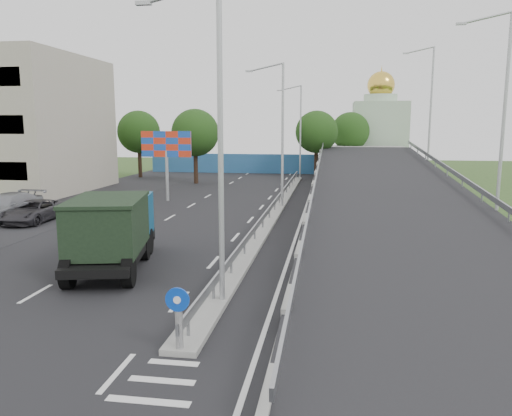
% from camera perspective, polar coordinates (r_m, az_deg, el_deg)
% --- Properties ---
extents(ground, '(160.00, 160.00, 0.00)m').
position_cam_1_polar(ground, '(11.94, -12.05, -20.69)').
color(ground, '#2D4C1E').
rests_on(ground, ground).
extents(road_surface, '(26.00, 90.00, 0.04)m').
position_cam_1_polar(road_surface, '(30.97, -4.22, -1.66)').
color(road_surface, black).
rests_on(road_surface, ground).
extents(parking_strip, '(8.00, 90.00, 0.05)m').
position_cam_1_polar(parking_strip, '(36.13, -24.76, -0.92)').
color(parking_strip, black).
rests_on(parking_strip, ground).
extents(median, '(1.00, 44.00, 0.20)m').
position_cam_1_polar(median, '(34.34, 2.15, -0.38)').
color(median, gray).
rests_on(median, ground).
extents(overpass_ramp, '(10.00, 50.00, 3.50)m').
position_cam_1_polar(overpass_ramp, '(34.08, 14.81, 2.05)').
color(overpass_ramp, gray).
rests_on(overpass_ramp, ground).
extents(median_guardrail, '(0.09, 44.00, 0.71)m').
position_cam_1_polar(median_guardrail, '(34.23, 2.16, 0.69)').
color(median_guardrail, gray).
rests_on(median_guardrail, median).
extents(sign_bollard, '(0.64, 0.23, 1.67)m').
position_cam_1_polar(sign_bollard, '(13.34, -8.84, -12.32)').
color(sign_bollard, black).
rests_on(sign_bollard, median).
extents(lamp_post_near, '(2.74, 0.18, 10.08)m').
position_cam_1_polar(lamp_post_near, '(16.05, -4.76, 8.90)').
color(lamp_post_near, '#B2B5B7').
rests_on(lamp_post_near, median).
extents(lamp_post_mid, '(2.74, 0.18, 10.08)m').
position_cam_1_polar(lamp_post_mid, '(35.81, 2.76, 9.20)').
color(lamp_post_mid, '#B2B5B7').
rests_on(lamp_post_mid, median).
extents(lamp_post_far, '(2.74, 0.18, 10.08)m').
position_cam_1_polar(lamp_post_far, '(55.74, 4.92, 9.26)').
color(lamp_post_far, '#B2B5B7').
rests_on(lamp_post_far, median).
extents(blue_wall, '(30.00, 0.50, 2.40)m').
position_cam_1_polar(blue_wall, '(62.29, 1.44, 5.07)').
color(blue_wall, '#2A669A').
rests_on(blue_wall, ground).
extents(church, '(7.00, 7.00, 13.80)m').
position_cam_1_polar(church, '(69.89, 13.90, 8.64)').
color(church, '#B2CCAD').
rests_on(church, ground).
extents(billboard, '(4.00, 0.24, 5.50)m').
position_cam_1_polar(billboard, '(39.78, -10.21, 6.75)').
color(billboard, '#B2B5B7').
rests_on(billboard, ground).
extents(tree_left_mid, '(4.80, 4.80, 7.60)m').
position_cam_1_polar(tree_left_mid, '(51.51, -6.97, 8.51)').
color(tree_left_mid, black).
rests_on(tree_left_mid, ground).
extents(tree_median_far, '(4.80, 4.80, 7.60)m').
position_cam_1_polar(tree_median_far, '(57.65, 6.94, 8.61)').
color(tree_median_far, black).
rests_on(tree_median_far, ground).
extents(tree_left_far, '(4.80, 4.80, 7.60)m').
position_cam_1_polar(tree_left_far, '(58.82, -13.25, 8.44)').
color(tree_left_far, black).
rests_on(tree_left_far, ground).
extents(tree_ramp_far, '(4.80, 4.80, 7.60)m').
position_cam_1_polar(tree_ramp_far, '(64.66, 10.72, 8.60)').
color(tree_ramp_far, black).
rests_on(tree_ramp_far, ground).
extents(dump_truck, '(4.01, 7.41, 3.10)m').
position_cam_1_polar(dump_truck, '(21.73, -16.04, -2.17)').
color(dump_truck, black).
rests_on(dump_truck, ground).
extents(parked_car_c, '(2.32, 4.91, 1.36)m').
position_cam_1_polar(parked_car_c, '(33.85, -24.08, -0.35)').
color(parked_car_c, '#302E33').
rests_on(parked_car_c, ground).
extents(parked_car_d, '(2.60, 5.81, 1.66)m').
position_cam_1_polar(parked_car_d, '(35.44, -26.61, 0.12)').
color(parked_car_d, gray).
rests_on(parked_car_d, ground).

